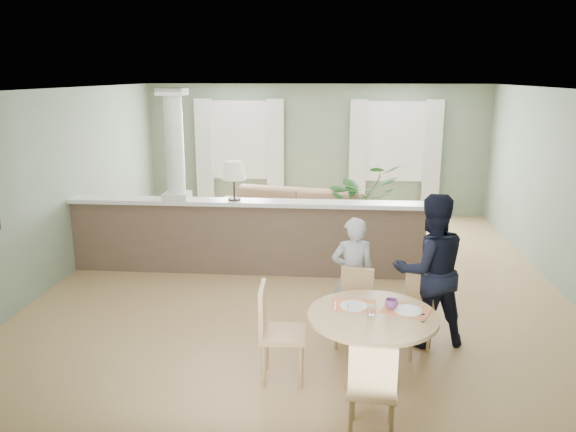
# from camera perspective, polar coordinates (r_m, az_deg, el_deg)

# --- Properties ---
(ground) EXTENTS (8.00, 8.00, 0.00)m
(ground) POSITION_cam_1_polar(r_m,az_deg,el_deg) (8.19, 1.77, -6.43)
(ground) COLOR tan
(ground) RESTS_ON ground
(room_shell) EXTENTS (7.02, 8.02, 2.71)m
(room_shell) POSITION_cam_1_polar(r_m,az_deg,el_deg) (8.36, 1.91, 6.82)
(room_shell) COLOR gray
(room_shell) RESTS_ON ground
(pony_wall) EXTENTS (5.32, 0.38, 2.70)m
(pony_wall) POSITION_cam_1_polar(r_m,az_deg,el_deg) (8.27, -4.95, -1.13)
(pony_wall) COLOR brown
(pony_wall) RESTS_ON ground
(sofa) EXTENTS (3.23, 1.82, 0.89)m
(sofa) POSITION_cam_1_polar(r_m,az_deg,el_deg) (9.86, 0.47, -0.13)
(sofa) COLOR #977152
(sofa) RESTS_ON ground
(houseplant) EXTENTS (1.66, 1.61, 1.41)m
(houseplant) POSITION_cam_1_polar(r_m,az_deg,el_deg) (9.87, 7.37, 1.34)
(houseplant) COLOR #295E25
(houseplant) RESTS_ON ground
(dining_table) EXTENTS (1.21, 1.21, 0.83)m
(dining_table) POSITION_cam_1_polar(r_m,az_deg,el_deg) (5.39, 8.61, -11.25)
(dining_table) COLOR tan
(dining_table) RESTS_ON ground
(chair_far_boy) EXTENTS (0.45, 0.45, 0.84)m
(chair_far_boy) POSITION_cam_1_polar(r_m,az_deg,el_deg) (6.23, 6.82, -8.81)
(chair_far_boy) COLOR tan
(chair_far_boy) RESTS_ON ground
(chair_far_man) EXTENTS (0.54, 0.54, 0.85)m
(chair_far_man) POSITION_cam_1_polar(r_m,az_deg,el_deg) (6.19, 12.58, -9.13)
(chair_far_man) COLOR tan
(chair_far_man) RESTS_ON ground
(chair_near) EXTENTS (0.43, 0.43, 0.87)m
(chair_near) POSITION_cam_1_polar(r_m,az_deg,el_deg) (4.71, 8.56, -16.68)
(chair_near) COLOR tan
(chair_near) RESTS_ON ground
(chair_side) EXTENTS (0.45, 0.45, 0.96)m
(chair_side) POSITION_cam_1_polar(r_m,az_deg,el_deg) (5.48, -1.32, -11.29)
(chair_side) COLOR tan
(chair_side) RESTS_ON ground
(child_person) EXTENTS (0.54, 0.40, 1.35)m
(child_person) POSITION_cam_1_polar(r_m,az_deg,el_deg) (6.43, 6.60, -5.99)
(child_person) COLOR #A3A3A8
(child_person) RESTS_ON ground
(man_person) EXTENTS (0.94, 0.81, 1.68)m
(man_person) POSITION_cam_1_polar(r_m,az_deg,el_deg) (6.25, 14.23, -5.35)
(man_person) COLOR black
(man_person) RESTS_ON ground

